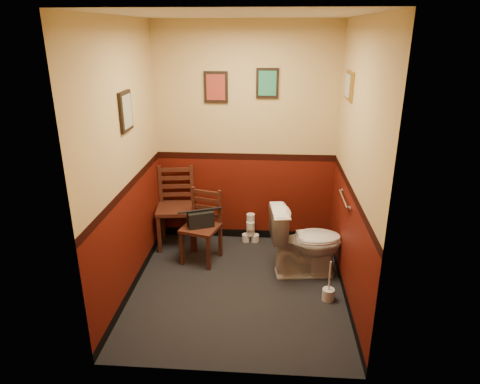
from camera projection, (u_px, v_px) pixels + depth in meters
name	position (u px, v px, depth m)	size (l,w,h in m)	color
floor	(238.00, 288.00, 4.56)	(2.20, 2.40, 0.00)	black
ceiling	(238.00, 14.00, 3.60)	(2.20, 2.40, 0.00)	silver
wall_back	(246.00, 137.00, 5.20)	(2.20, 2.70, 0.00)	#4E1008
wall_front	(225.00, 219.00, 2.96)	(2.20, 2.70, 0.00)	#4E1008
wall_left	(125.00, 165.00, 4.15)	(2.40, 2.70, 0.00)	#4E1008
wall_right	(355.00, 170.00, 4.00)	(2.40, 2.70, 0.00)	#4E1008
grab_bar	(344.00, 199.00, 4.38)	(0.05, 0.56, 0.06)	silver
framed_print_back_a	(216.00, 87.00, 4.99)	(0.28, 0.04, 0.36)	black
framed_print_back_b	(267.00, 83.00, 4.93)	(0.26, 0.04, 0.34)	black
framed_print_left	(126.00, 111.00, 4.07)	(0.04, 0.30, 0.38)	black
framed_print_right	(349.00, 85.00, 4.32)	(0.04, 0.34, 0.28)	olive
toilet	(306.00, 241.00, 4.71)	(0.45, 0.80, 0.79)	white
toilet_brush	(328.00, 294.00, 4.33)	(0.12, 0.12, 0.44)	silver
chair_left	(176.00, 207.00, 5.35)	(0.52, 0.52, 0.99)	#542519
chair_right	(202.00, 226.00, 4.99)	(0.49, 0.49, 0.85)	#542519
handbag	(200.00, 219.00, 4.92)	(0.33, 0.25, 0.22)	black
tp_stack	(251.00, 230.00, 5.50)	(0.22, 0.13, 0.38)	silver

